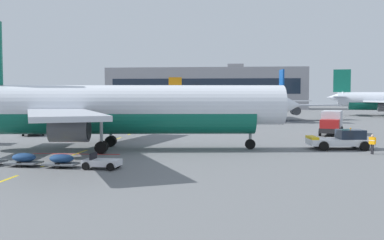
{
  "coord_description": "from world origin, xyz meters",
  "views": [
    {
      "loc": [
        32.26,
        -16.06,
        5.27
      ],
      "look_at": [
        27.12,
        34.78,
        2.37
      ],
      "focal_mm": 41.5,
      "sensor_mm": 36.0,
      "label": 1
    }
  ],
  "objects_px": {
    "airliner_mid_left": "(271,104)",
    "ground_crew_worker": "(372,143)",
    "fuel_service_truck": "(331,122)",
    "pushback_tug": "(342,140)",
    "catering_truck": "(33,122)",
    "baggage_train": "(43,160)",
    "airliner_foreground": "(121,109)",
    "airliner_far_right": "(135,102)"
  },
  "relations": [
    {
      "from": "airliner_foreground",
      "to": "airliner_mid_left",
      "type": "bearing_deg",
      "value": 71.35
    },
    {
      "from": "airliner_foreground",
      "to": "baggage_train",
      "type": "bearing_deg",
      "value": -105.89
    },
    {
      "from": "airliner_foreground",
      "to": "fuel_service_truck",
      "type": "relative_size",
      "value": 4.71
    },
    {
      "from": "airliner_mid_left",
      "to": "fuel_service_truck",
      "type": "xyz_separation_m",
      "value": [
        5.13,
        -36.14,
        -1.61
      ]
    },
    {
      "from": "airliner_foreground",
      "to": "ground_crew_worker",
      "type": "bearing_deg",
      "value": -2.33
    },
    {
      "from": "catering_truck",
      "to": "baggage_train",
      "type": "height_order",
      "value": "catering_truck"
    },
    {
      "from": "airliner_foreground",
      "to": "catering_truck",
      "type": "distance_m",
      "value": 22.15
    },
    {
      "from": "airliner_far_right",
      "to": "fuel_service_truck",
      "type": "height_order",
      "value": "airliner_far_right"
    },
    {
      "from": "airliner_mid_left",
      "to": "ground_crew_worker",
      "type": "distance_m",
      "value": 55.86
    },
    {
      "from": "baggage_train",
      "to": "ground_crew_worker",
      "type": "distance_m",
      "value": 27.88
    },
    {
      "from": "catering_truck",
      "to": "baggage_train",
      "type": "relative_size",
      "value": 0.63
    },
    {
      "from": "catering_truck",
      "to": "ground_crew_worker",
      "type": "height_order",
      "value": "catering_truck"
    },
    {
      "from": "airliner_mid_left",
      "to": "ground_crew_worker",
      "type": "xyz_separation_m",
      "value": [
        4.65,
        -55.62,
        -2.25
      ]
    },
    {
      "from": "pushback_tug",
      "to": "baggage_train",
      "type": "height_order",
      "value": "pushback_tug"
    },
    {
      "from": "airliner_mid_left",
      "to": "fuel_service_truck",
      "type": "bearing_deg",
      "value": -81.93
    },
    {
      "from": "airliner_mid_left",
      "to": "baggage_train",
      "type": "relative_size",
      "value": 2.45
    },
    {
      "from": "airliner_foreground",
      "to": "fuel_service_truck",
      "type": "xyz_separation_m",
      "value": [
        23.58,
        18.54,
        -2.3
      ]
    },
    {
      "from": "pushback_tug",
      "to": "ground_crew_worker",
      "type": "height_order",
      "value": "pushback_tug"
    },
    {
      "from": "fuel_service_truck",
      "to": "ground_crew_worker",
      "type": "height_order",
      "value": "fuel_service_truck"
    },
    {
      "from": "airliner_foreground",
      "to": "ground_crew_worker",
      "type": "distance_m",
      "value": 23.31
    },
    {
      "from": "baggage_train",
      "to": "pushback_tug",
      "type": "bearing_deg",
      "value": 28.6
    },
    {
      "from": "airliner_mid_left",
      "to": "catering_truck",
      "type": "relative_size",
      "value": 3.89
    },
    {
      "from": "fuel_service_truck",
      "to": "ground_crew_worker",
      "type": "xyz_separation_m",
      "value": [
        -0.48,
        -19.48,
        -0.64
      ]
    },
    {
      "from": "airliner_foreground",
      "to": "baggage_train",
      "type": "height_order",
      "value": "airliner_foreground"
    },
    {
      "from": "pushback_tug",
      "to": "baggage_train",
      "type": "bearing_deg",
      "value": -151.4
    },
    {
      "from": "pushback_tug",
      "to": "baggage_train",
      "type": "relative_size",
      "value": 0.53
    },
    {
      "from": "airliner_foreground",
      "to": "fuel_service_truck",
      "type": "distance_m",
      "value": 30.08
    },
    {
      "from": "airliner_far_right",
      "to": "ground_crew_worker",
      "type": "height_order",
      "value": "airliner_far_right"
    },
    {
      "from": "pushback_tug",
      "to": "catering_truck",
      "type": "xyz_separation_m",
      "value": [
        -37.3,
        12.51,
        0.74
      ]
    },
    {
      "from": "pushback_tug",
      "to": "ground_crew_worker",
      "type": "distance_m",
      "value": 3.99
    },
    {
      "from": "catering_truck",
      "to": "baggage_train",
      "type": "distance_m",
      "value": 28.87
    },
    {
      "from": "airliner_mid_left",
      "to": "baggage_train",
      "type": "bearing_deg",
      "value": -108.21
    },
    {
      "from": "catering_truck",
      "to": "baggage_train",
      "type": "bearing_deg",
      "value": -63.21
    },
    {
      "from": "airliner_far_right",
      "to": "baggage_train",
      "type": "bearing_deg",
      "value": -81.08
    },
    {
      "from": "ground_crew_worker",
      "to": "airliner_far_right",
      "type": "bearing_deg",
      "value": 116.1
    },
    {
      "from": "airliner_foreground",
      "to": "catering_truck",
      "type": "relative_size",
      "value": 4.73
    },
    {
      "from": "airliner_mid_left",
      "to": "airliner_far_right",
      "type": "relative_size",
      "value": 0.98
    },
    {
      "from": "airliner_foreground",
      "to": "ground_crew_worker",
      "type": "relative_size",
      "value": 19.85
    },
    {
      "from": "pushback_tug",
      "to": "fuel_service_truck",
      "type": "distance_m",
      "value": 16.12
    },
    {
      "from": "pushback_tug",
      "to": "airliner_mid_left",
      "type": "bearing_deg",
      "value": 93.08
    },
    {
      "from": "pushback_tug",
      "to": "catering_truck",
      "type": "distance_m",
      "value": 39.34
    },
    {
      "from": "airliner_mid_left",
      "to": "catering_truck",
      "type": "bearing_deg",
      "value": -131.08
    }
  ]
}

